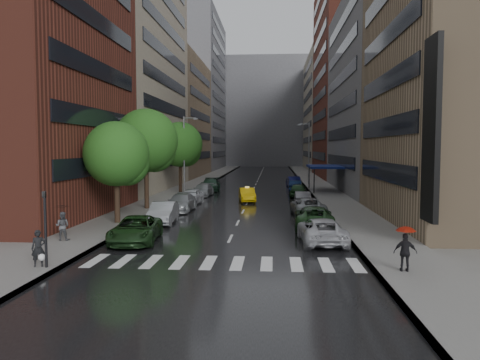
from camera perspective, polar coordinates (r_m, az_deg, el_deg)
name	(u,v)px	position (r m, az deg, el deg)	size (l,w,h in m)	color
ground	(223,253)	(24.78, -2.05, -8.94)	(220.00, 220.00, 0.00)	gray
road	(257,182)	(74.27, 2.06, -0.28)	(14.00, 140.00, 0.01)	black
sidewalk_left	(201,182)	(75.12, -4.82, -0.19)	(4.00, 140.00, 0.15)	gray
sidewalk_right	(314,182)	(74.49, 8.99, -0.26)	(4.00, 140.00, 0.15)	gray
crosswalk	(223,263)	(22.83, -2.08, -10.04)	(13.15, 2.80, 0.01)	silver
buildings_left	(174,88)	(85.29, -8.02, 10.99)	(8.00, 108.00, 38.00)	maroon
buildings_right	(347,91)	(82.21, 12.94, 10.52)	(8.05, 109.10, 36.00)	#937A5B
building_far	(265,113)	(142.42, 3.04, 8.20)	(40.00, 14.00, 32.00)	slate
tree_near	(116,154)	(34.55, -14.85, 3.07)	(4.65, 4.65, 7.42)	#382619
tree_mid	(146,141)	(42.07, -11.40, 4.70)	(5.61, 5.61, 8.95)	#382619
tree_far	(180,144)	(56.81, -7.31, 4.32)	(5.41, 5.41, 8.61)	#382619
taxi	(247,195)	(47.74, 0.87, -1.82)	(1.50, 4.29, 1.41)	#E9B80C
parked_cars_left	(186,199)	(43.37, -6.58, -2.36)	(3.04, 38.17, 1.59)	#1A3719
parked_cars_right	(304,201)	(42.31, 7.86, -2.56)	(2.89, 43.66, 1.56)	#A9A9AE
ped_bag_walker	(39,249)	(23.24, -23.34, -7.73)	(0.72, 0.60, 1.67)	black
ped_black_umbrella	(62,219)	(29.09, -20.85, -4.50)	(0.96, 0.98, 2.09)	#4C4D51
ped_red_umbrella	(406,245)	(21.73, 19.53, -7.44)	(1.03, 0.82, 2.01)	black
traffic_light	(45,222)	(22.76, -22.65, -4.70)	(0.18, 0.15, 3.45)	black
street_lamp_left	(185,153)	(54.99, -6.75, 3.28)	(1.74, 0.22, 9.00)	gray
street_lamp_right	(308,152)	(69.21, 8.33, 3.41)	(1.74, 0.22, 9.00)	gray
awning	(324,167)	(59.41, 10.25, 1.61)	(4.00, 8.00, 3.12)	navy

